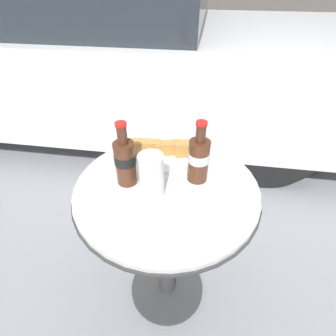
# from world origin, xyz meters

# --- Properties ---
(ground_plane) EXTENTS (30.00, 30.00, 0.00)m
(ground_plane) POSITION_xyz_m (0.00, 0.00, 0.00)
(ground_plane) COLOR gray
(bistro_table) EXTENTS (0.64, 0.64, 0.70)m
(bistro_table) POSITION_xyz_m (0.00, 0.00, 0.52)
(bistro_table) COLOR #333333
(bistro_table) RESTS_ON ground_plane
(cola_bottle_left) EXTENTS (0.07, 0.07, 0.22)m
(cola_bottle_left) POSITION_xyz_m (0.10, 0.05, 0.79)
(cola_bottle_left) COLOR #4C2819
(cola_bottle_left) RESTS_ON bistro_table
(cola_bottle_right) EXTENTS (0.07, 0.07, 0.23)m
(cola_bottle_right) POSITION_xyz_m (-0.14, 0.00, 0.79)
(cola_bottle_right) COLOR #4C2819
(cola_bottle_right) RESTS_ON bistro_table
(drinking_glass) EXTENTS (0.08, 0.08, 0.15)m
(drinking_glass) POSITION_xyz_m (-0.04, -0.05, 0.77)
(drinking_glass) COLOR silver
(drinking_glass) RESTS_ON bistro_table
(lunch_plate_near) EXTENTS (0.31, 0.20, 0.07)m
(lunch_plate_near) POSITION_xyz_m (-0.02, 0.16, 0.73)
(lunch_plate_near) COLOR white
(lunch_plate_near) RESTS_ON bistro_table
(parked_car) EXTENTS (4.43, 1.81, 1.35)m
(parked_car) POSITION_xyz_m (-0.86, 1.75, 0.65)
(parked_car) COLOR silver
(parked_car) RESTS_ON ground_plane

